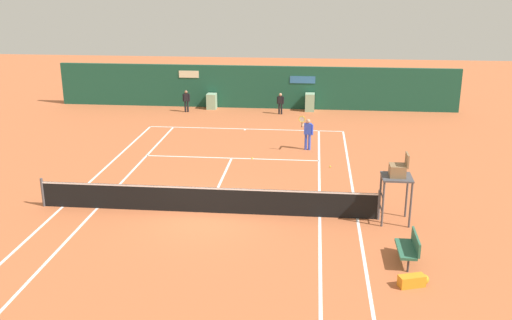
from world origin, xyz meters
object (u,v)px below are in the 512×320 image
player_bench (410,247)px  player_on_baseline (308,131)px  tennis_ball_mid_court (330,167)px  tennis_ball_by_sideline (252,158)px  ball_kid_right_post (186,100)px  umpire_chair (397,176)px  equipment_bag (415,281)px  ball_kid_centre_post (280,102)px

player_bench → player_on_baseline: 11.63m
tennis_ball_mid_court → tennis_ball_by_sideline: (-3.53, 0.85, 0.00)m
player_on_baseline → ball_kid_right_post: player_on_baseline is taller
player_bench → tennis_ball_mid_court: 8.89m
umpire_chair → player_bench: 3.19m
equipment_bag → tennis_ball_by_sideline: (-5.59, 10.83, -0.13)m
tennis_ball_mid_court → equipment_bag: bearing=-78.4°
player_bench → tennis_ball_by_sideline: (-5.62, 9.48, -0.47)m
equipment_bag → tennis_ball_mid_court: bearing=101.6°
umpire_chair → tennis_ball_by_sideline: (-5.57, 6.50, -1.61)m
umpire_chair → ball_kid_right_post: umpire_chair is taller
ball_kid_centre_post → player_on_baseline: bearing=105.7°
umpire_chair → tennis_ball_mid_court: (-2.04, 5.64, -1.61)m
umpire_chair → ball_kid_centre_post: 16.29m
equipment_bag → player_on_baseline: (-3.11, 12.54, 0.75)m
player_bench → tennis_ball_by_sideline: 11.03m
player_bench → ball_kid_centre_post: ball_kid_centre_post is taller
umpire_chair → tennis_ball_by_sideline: umpire_chair is taller
player_on_baseline → tennis_ball_by_sideline: player_on_baseline is taller
player_bench → ball_kid_right_post: bearing=29.9°
ball_kid_centre_post → equipment_bag: bearing=106.0°
ball_kid_centre_post → tennis_ball_mid_court: ball_kid_centre_post is taller
player_bench → ball_kid_right_post: (-10.63, 18.51, 0.26)m
ball_kid_right_post → umpire_chair: bearing=118.2°
player_bench → ball_kid_right_post: ball_kid_right_post is taller
player_bench → ball_kid_centre_post: bearing=14.8°
equipment_bag → player_on_baseline: bearing=103.9°
player_on_baseline → tennis_ball_mid_court: bearing=120.5°
tennis_ball_mid_court → tennis_ball_by_sideline: size_ratio=1.00×
player_bench → tennis_ball_mid_court: player_bench is taller
ball_kid_right_post → ball_kid_centre_post: (5.74, 0.00, -0.03)m
ball_kid_centre_post → player_bench: bearing=107.1°
umpire_chair → equipment_bag: umpire_chair is taller
equipment_bag → ball_kid_centre_post: size_ratio=0.68×
player_on_baseline → tennis_ball_mid_court: size_ratio=26.04×
player_bench → equipment_bag: (-0.04, -1.35, -0.35)m
tennis_ball_by_sideline → player_bench: bearing=-59.3°
ball_kid_right_post → player_bench: bearing=113.8°
umpire_chair → equipment_bag: (0.01, -4.33, -1.48)m
umpire_chair → ball_kid_centre_post: bearing=17.3°
ball_kid_right_post → ball_kid_centre_post: size_ratio=1.04×
player_bench → player_on_baseline: bearing=15.7°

